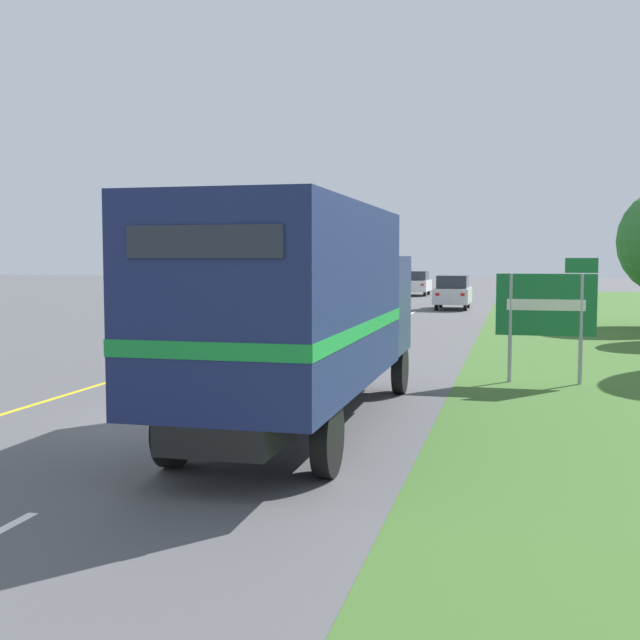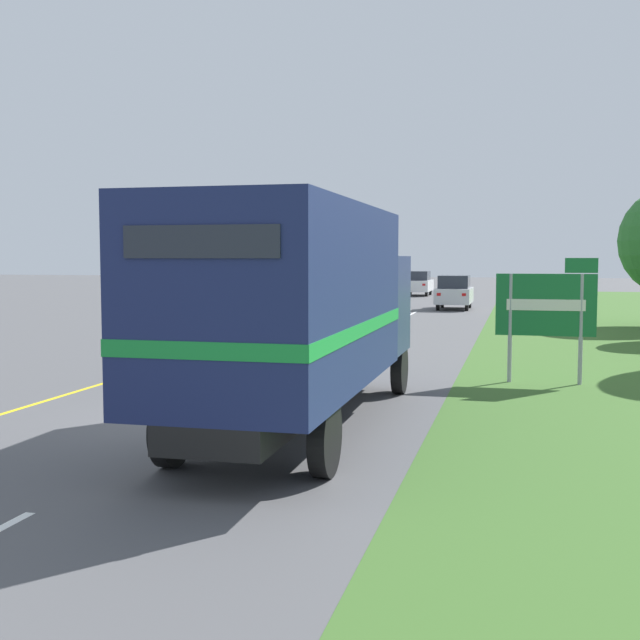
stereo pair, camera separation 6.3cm
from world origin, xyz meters
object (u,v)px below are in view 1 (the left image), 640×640
object	(u,v)px
lead_car_white	(301,310)
highway_sign	(548,307)
horse_trailer_truck	(300,307)
lead_car_white_ahead	(417,283)
lead_car_silver_ahead	(453,292)

from	to	relation	value
lead_car_white	highway_sign	xyz separation A→B (m)	(7.63, -7.73, 0.70)
horse_trailer_truck	highway_sign	bearing A→B (deg)	56.19
horse_trailer_truck	lead_car_white_ahead	size ratio (longest dim) A/B	2.11
lead_car_white	lead_car_silver_ahead	size ratio (longest dim) A/B	1.09
lead_car_white_ahead	highway_sign	distance (m)	40.44
lead_car_silver_ahead	highway_sign	size ratio (longest dim) A/B	1.44
horse_trailer_truck	lead_car_white_ahead	xyz separation A→B (m)	(-3.73, 45.59, -1.06)
horse_trailer_truck	lead_car_silver_ahead	bearing A→B (deg)	89.99
lead_car_white_ahead	highway_sign	xyz separation A→B (m)	(7.67, -39.70, 0.77)
lead_car_white_ahead	highway_sign	size ratio (longest dim) A/B	1.48
lead_car_silver_ahead	lead_car_white_ahead	size ratio (longest dim) A/B	0.97
lead_car_white_ahead	highway_sign	world-z (taller)	highway_sign
lead_car_silver_ahead	lead_car_white_ahead	world-z (taller)	lead_car_silver_ahead
lead_car_white	lead_car_white_ahead	size ratio (longest dim) A/B	1.06
horse_trailer_truck	lead_car_white	size ratio (longest dim) A/B	2.00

